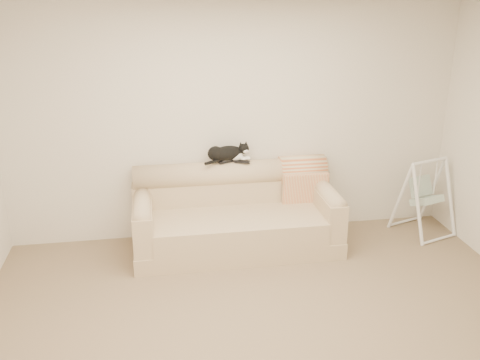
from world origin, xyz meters
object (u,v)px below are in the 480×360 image
Objects in this scene: sofa at (236,216)px; remote_b at (242,162)px; remote_a at (226,161)px; baby_swing at (425,196)px; tuxedo_cat at (227,153)px.

sofa is 0.60m from remote_b.
baby_swing is at bearing -6.02° from remote_a.
remote_a is 0.17m from remote_b.
baby_swing is (2.25, -0.25, -0.56)m from tuxedo_cat.
sofa is at bearing 179.79° from baby_swing.
remote_b reaches higher than sofa.
remote_b reaches higher than baby_swing.
remote_a is 1.05× the size of remote_b.
remote_b is at bearing -15.27° from tuxedo_cat.
sofa reaches higher than baby_swing.
baby_swing is (2.20, -0.01, 0.09)m from sofa.
tuxedo_cat reaches higher than baby_swing.
sofa is 12.49× the size of remote_b.
sofa is 11.84× the size of remote_a.
sofa is 0.61m from remote_a.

